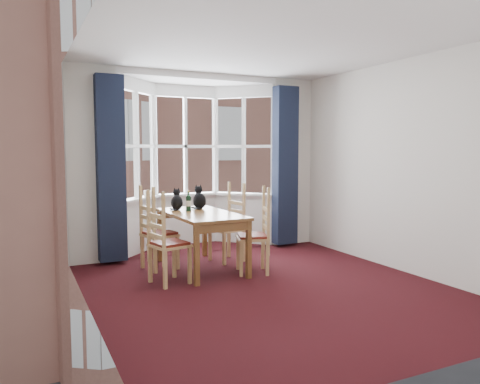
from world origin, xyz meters
TOP-DOWN VIEW (x-y plane):
  - floor at (0.00, 0.00)m, footprint 4.50×4.50m
  - ceiling at (0.00, 0.00)m, footprint 4.50×4.50m
  - wall_left at (-2.00, 0.00)m, footprint 0.00×4.50m
  - wall_right at (2.00, 0.00)m, footprint 0.00×4.50m
  - wall_near at (0.00, -2.25)m, footprint 4.00×0.00m
  - wall_back_pier_left at (-1.65, 2.25)m, footprint 0.70×0.12m
  - wall_back_pier_right at (1.65, 2.25)m, footprint 0.70×0.12m
  - bay_window at (0.00, 2.75)m, footprint 2.76×0.94m
  - curtain_left at (-1.42, 2.07)m, footprint 0.38×0.22m
  - curtain_right at (1.42, 2.07)m, footprint 0.38×0.22m
  - dining_table at (-0.39, 1.24)m, footprint 0.86×1.53m
  - chair_left_near at (-1.07, 0.76)m, footprint 0.49×0.50m
  - chair_left_far at (-0.98, 1.49)m, footprint 0.49×0.50m
  - chair_right_near at (0.24, 0.75)m, footprint 0.51×0.53m
  - chair_right_far at (0.20, 1.54)m, footprint 0.48×0.49m
  - cat_left at (-0.59, 1.68)m, footprint 0.22×0.26m
  - cat_right at (-0.26, 1.66)m, footprint 0.22×0.28m
  - wine_bottle at (-0.48, 1.49)m, footprint 0.07×0.07m
  - candle_tall at (-0.80, 2.60)m, footprint 0.06×0.06m
  - candle_short at (-0.69, 2.63)m, footprint 0.06×0.06m
  - street at (0.00, 32.25)m, footprint 80.00×80.00m
  - tenement_building at (0.00, 14.01)m, footprint 18.40×7.80m

SIDE VIEW (x-z plane):
  - street at x=0.00m, z-range -6.00..-6.00m
  - floor at x=0.00m, z-range 0.00..0.00m
  - chair_left_near at x=-1.07m, z-range 0.01..0.93m
  - chair_left_far at x=-0.98m, z-range 0.01..0.93m
  - chair_right_near at x=0.24m, z-range 0.01..0.93m
  - chair_right_far at x=0.20m, z-range 0.01..0.93m
  - dining_table at x=-0.39m, z-range 0.30..1.07m
  - cat_left at x=-0.59m, z-range 0.74..1.05m
  - wine_bottle at x=-0.48m, z-range 0.76..1.04m
  - cat_right at x=-0.26m, z-range 0.73..1.08m
  - candle_short at x=-0.69m, z-range 0.87..0.98m
  - candle_tall at x=-0.80m, z-range 0.87..0.98m
  - curtain_left at x=-1.42m, z-range 0.05..2.65m
  - curtain_right at x=1.42m, z-range 0.05..2.65m
  - wall_left at x=-2.00m, z-range -0.85..3.65m
  - wall_right at x=2.00m, z-range -0.85..3.65m
  - wall_near at x=0.00m, z-range -0.60..3.40m
  - wall_back_pier_left at x=-1.65m, z-range 0.00..2.80m
  - wall_back_pier_right at x=1.65m, z-range 0.00..2.80m
  - bay_window at x=0.00m, z-range 0.00..2.80m
  - tenement_building at x=0.00m, z-range -6.00..9.20m
  - ceiling at x=0.00m, z-range 2.80..2.80m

